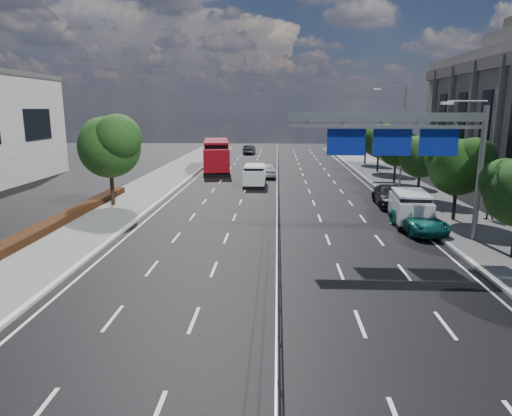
{
  "coord_description": "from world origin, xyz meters",
  "views": [
    {
      "loc": [
        -0.03,
        -14.2,
        7.03
      ],
      "look_at": [
        -1.0,
        6.95,
        2.4
      ],
      "focal_mm": 32.0,
      "sensor_mm": 36.0,
      "label": 1
    }
  ],
  "objects_px": {
    "silver_minivan": "(410,208)",
    "parked_car_teal": "(419,220)",
    "white_minivan": "(255,176)",
    "red_bus": "(216,155)",
    "near_car_dark": "(249,149)",
    "near_car_silver": "(268,170)",
    "overhead_gantry": "(407,137)",
    "pedestrian_b": "(488,207)",
    "parked_car_dark": "(389,196)"
  },
  "relations": [
    {
      "from": "silver_minivan",
      "to": "parked_car_dark",
      "type": "distance_m",
      "value": 5.28
    },
    {
      "from": "overhead_gantry",
      "to": "parked_car_dark",
      "type": "height_order",
      "value": "overhead_gantry"
    },
    {
      "from": "pedestrian_b",
      "to": "near_car_dark",
      "type": "bearing_deg",
      "value": -58.74
    },
    {
      "from": "overhead_gantry",
      "to": "parked_car_teal",
      "type": "distance_m",
      "value": 5.55
    },
    {
      "from": "parked_car_teal",
      "to": "pedestrian_b",
      "type": "relative_size",
      "value": 2.98
    },
    {
      "from": "silver_minivan",
      "to": "overhead_gantry",
      "type": "bearing_deg",
      "value": -105.89
    },
    {
      "from": "near_car_dark",
      "to": "parked_car_teal",
      "type": "xyz_separation_m",
      "value": [
        12.73,
        -46.09,
        -0.04
      ]
    },
    {
      "from": "white_minivan",
      "to": "silver_minivan",
      "type": "relative_size",
      "value": 0.91
    },
    {
      "from": "near_car_dark",
      "to": "parked_car_dark",
      "type": "distance_m",
      "value": 40.85
    },
    {
      "from": "red_bus",
      "to": "parked_car_teal",
      "type": "relative_size",
      "value": 2.58
    },
    {
      "from": "white_minivan",
      "to": "silver_minivan",
      "type": "bearing_deg",
      "value": -52.53
    },
    {
      "from": "near_car_silver",
      "to": "near_car_dark",
      "type": "relative_size",
      "value": 1.03
    },
    {
      "from": "silver_minivan",
      "to": "parked_car_teal",
      "type": "relative_size",
      "value": 1.06
    },
    {
      "from": "parked_car_teal",
      "to": "near_car_silver",
      "type": "bearing_deg",
      "value": 107.81
    },
    {
      "from": "overhead_gantry",
      "to": "near_car_silver",
      "type": "bearing_deg",
      "value": 108.33
    },
    {
      "from": "silver_minivan",
      "to": "white_minivan",
      "type": "bearing_deg",
      "value": 133.08
    },
    {
      "from": "parked_car_dark",
      "to": "white_minivan",
      "type": "bearing_deg",
      "value": 143.29
    },
    {
      "from": "white_minivan",
      "to": "parked_car_dark",
      "type": "bearing_deg",
      "value": -38.56
    },
    {
      "from": "overhead_gantry",
      "to": "white_minivan",
      "type": "bearing_deg",
      "value": 116.72
    },
    {
      "from": "parked_car_teal",
      "to": "parked_car_dark",
      "type": "relative_size",
      "value": 0.94
    },
    {
      "from": "white_minivan",
      "to": "pedestrian_b",
      "type": "xyz_separation_m",
      "value": [
        15.47,
        -12.89,
        -0.03
      ]
    },
    {
      "from": "red_bus",
      "to": "near_car_dark",
      "type": "height_order",
      "value": "red_bus"
    },
    {
      "from": "parked_car_teal",
      "to": "pedestrian_b",
      "type": "distance_m",
      "value": 5.77
    },
    {
      "from": "near_car_silver",
      "to": "near_car_dark",
      "type": "height_order",
      "value": "near_car_silver"
    },
    {
      "from": "white_minivan",
      "to": "near_car_dark",
      "type": "bearing_deg",
      "value": 94.47
    },
    {
      "from": "silver_minivan",
      "to": "pedestrian_b",
      "type": "height_order",
      "value": "silver_minivan"
    },
    {
      "from": "white_minivan",
      "to": "overhead_gantry",
      "type": "bearing_deg",
      "value": -63.22
    },
    {
      "from": "overhead_gantry",
      "to": "near_car_silver",
      "type": "relative_size",
      "value": 2.38
    },
    {
      "from": "red_bus",
      "to": "parked_car_dark",
      "type": "height_order",
      "value": "red_bus"
    },
    {
      "from": "parked_car_teal",
      "to": "pedestrian_b",
      "type": "bearing_deg",
      "value": 22.01
    },
    {
      "from": "overhead_gantry",
      "to": "silver_minivan",
      "type": "xyz_separation_m",
      "value": [
        1.56,
        3.95,
        -4.63
      ]
    },
    {
      "from": "white_minivan",
      "to": "parked_car_teal",
      "type": "relative_size",
      "value": 0.96
    },
    {
      "from": "overhead_gantry",
      "to": "red_bus",
      "type": "height_order",
      "value": "overhead_gantry"
    },
    {
      "from": "overhead_gantry",
      "to": "white_minivan",
      "type": "relative_size",
      "value": 2.29
    },
    {
      "from": "near_car_silver",
      "to": "silver_minivan",
      "type": "bearing_deg",
      "value": 112.65
    },
    {
      "from": "red_bus",
      "to": "near_car_dark",
      "type": "xyz_separation_m",
      "value": [
        2.59,
        19.97,
        -1.13
      ]
    },
    {
      "from": "parked_car_teal",
      "to": "pedestrian_b",
      "type": "height_order",
      "value": "pedestrian_b"
    },
    {
      "from": "parked_car_teal",
      "to": "white_minivan",
      "type": "bearing_deg",
      "value": 118.02
    },
    {
      "from": "red_bus",
      "to": "near_car_silver",
      "type": "xyz_separation_m",
      "value": [
        6.02,
        -4.71,
        -1.09
      ]
    },
    {
      "from": "overhead_gantry",
      "to": "parked_car_teal",
      "type": "relative_size",
      "value": 2.2
    },
    {
      "from": "overhead_gantry",
      "to": "silver_minivan",
      "type": "bearing_deg",
      "value": 68.44
    },
    {
      "from": "overhead_gantry",
      "to": "silver_minivan",
      "type": "relative_size",
      "value": 2.08
    },
    {
      "from": "overhead_gantry",
      "to": "parked_car_dark",
      "type": "xyz_separation_m",
      "value": [
        1.56,
        9.23,
        -4.89
      ]
    },
    {
      "from": "overhead_gantry",
      "to": "red_bus",
      "type": "distance_m",
      "value": 31.49
    },
    {
      "from": "parked_car_teal",
      "to": "parked_car_dark",
      "type": "xyz_separation_m",
      "value": [
        0.0,
        7.28,
        0.07
      ]
    },
    {
      "from": "overhead_gantry",
      "to": "parked_car_teal",
      "type": "height_order",
      "value": "overhead_gantry"
    },
    {
      "from": "white_minivan",
      "to": "pedestrian_b",
      "type": "distance_m",
      "value": 20.14
    },
    {
      "from": "white_minivan",
      "to": "silver_minivan",
      "type": "height_order",
      "value": "silver_minivan"
    },
    {
      "from": "near_car_silver",
      "to": "near_car_dark",
      "type": "xyz_separation_m",
      "value": [
        -3.43,
        24.68,
        -0.04
      ]
    },
    {
      "from": "near_car_silver",
      "to": "parked_car_teal",
      "type": "height_order",
      "value": "near_car_silver"
    }
  ]
}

